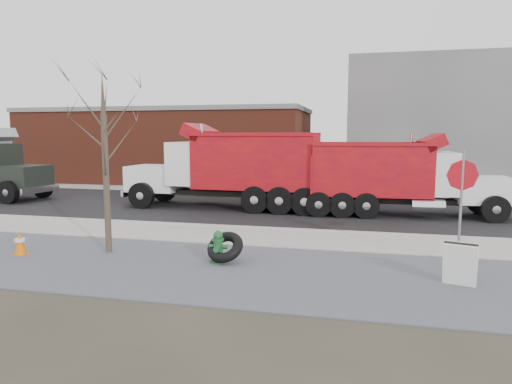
% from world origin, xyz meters
% --- Properties ---
extents(ground, '(120.00, 120.00, 0.00)m').
position_xyz_m(ground, '(0.00, 0.00, 0.00)').
color(ground, '#383328').
rests_on(ground, ground).
extents(gravel_verge, '(60.00, 5.00, 0.03)m').
position_xyz_m(gravel_verge, '(0.00, -3.50, 0.01)').
color(gravel_verge, slate).
rests_on(gravel_verge, ground).
extents(sidewalk, '(60.00, 2.50, 0.06)m').
position_xyz_m(sidewalk, '(0.00, 0.25, 0.03)').
color(sidewalk, '#9E9B93').
rests_on(sidewalk, ground).
extents(curb, '(60.00, 0.15, 0.11)m').
position_xyz_m(curb, '(0.00, 1.55, 0.06)').
color(curb, '#9E9B93').
rests_on(curb, ground).
extents(road, '(60.00, 9.40, 0.02)m').
position_xyz_m(road, '(0.00, 6.30, 0.01)').
color(road, black).
rests_on(road, ground).
extents(far_sidewalk, '(60.00, 2.00, 0.06)m').
position_xyz_m(far_sidewalk, '(0.00, 12.00, 0.03)').
color(far_sidewalk, '#9E9B93').
rests_on(far_sidewalk, ground).
extents(building_grey, '(12.00, 10.00, 8.00)m').
position_xyz_m(building_grey, '(9.00, 18.00, 4.00)').
color(building_grey, gray).
rests_on(building_grey, ground).
extents(building_brick, '(20.20, 8.20, 5.30)m').
position_xyz_m(building_brick, '(-10.00, 17.00, 2.65)').
color(building_brick, brown).
rests_on(building_brick, ground).
extents(bare_tree, '(3.20, 3.20, 5.20)m').
position_xyz_m(bare_tree, '(-3.20, -2.60, 3.30)').
color(bare_tree, '#382D23').
rests_on(bare_tree, ground).
extents(fire_hydrant, '(0.50, 0.49, 0.89)m').
position_xyz_m(fire_hydrant, '(0.23, -2.91, 0.41)').
color(fire_hydrant, '#256232').
rests_on(fire_hydrant, ground).
extents(truck_tire, '(1.15, 1.11, 0.84)m').
position_xyz_m(truck_tire, '(0.41, -2.85, 0.44)').
color(truck_tire, black).
rests_on(truck_tire, ground).
extents(stop_sign, '(0.82, 0.17, 3.03)m').
position_xyz_m(stop_sign, '(6.47, -1.59, 2.05)').
color(stop_sign, gray).
rests_on(stop_sign, ground).
extents(sandwich_board, '(0.81, 0.63, 0.99)m').
position_xyz_m(sandwich_board, '(6.15, -3.46, 0.52)').
color(sandwich_board, white).
rests_on(sandwich_board, ground).
extents(traffic_cone_near, '(0.37, 0.37, 0.71)m').
position_xyz_m(traffic_cone_near, '(-5.52, -3.41, 0.36)').
color(traffic_cone_near, orange).
rests_on(traffic_cone_near, ground).
extents(dump_truck_red_a, '(8.50, 2.68, 3.42)m').
position_xyz_m(dump_truck_red_a, '(5.35, 5.70, 1.74)').
color(dump_truck_red_a, black).
rests_on(dump_truck_red_a, ground).
extents(dump_truck_red_b, '(9.28, 2.85, 3.87)m').
position_xyz_m(dump_truck_red_b, '(-1.97, 5.97, 1.97)').
color(dump_truck_red_b, black).
rests_on(dump_truck_red_b, ground).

